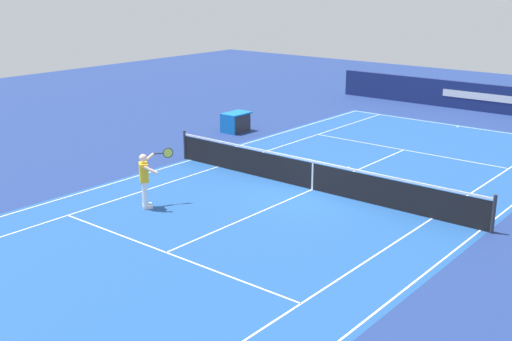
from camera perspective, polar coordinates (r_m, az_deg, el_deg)
ground_plane at (r=20.74m, az=5.03°, el=-1.69°), size 60.00×60.00×0.00m
court_slab at (r=20.74m, az=5.03°, el=-1.69°), size 24.20×11.40×0.00m
court_line_markings at (r=20.74m, az=5.03°, el=-1.68°), size 23.85×11.05×0.01m
tennis_net at (r=20.59m, az=5.07°, el=-0.40°), size 0.10×11.70×1.08m
stadium_barrier at (r=34.54m, az=20.24°, el=6.01°), size 0.26×17.00×1.41m
tennis_player_near at (r=19.06m, az=-9.83°, el=-0.63°), size 1.18×0.75×1.70m
tennis_ball at (r=23.18m, az=8.25°, el=0.27°), size 0.07×0.07×0.07m
equipment_cart_tarped at (r=28.40m, az=-1.79°, el=4.34°), size 1.25×0.84×0.85m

